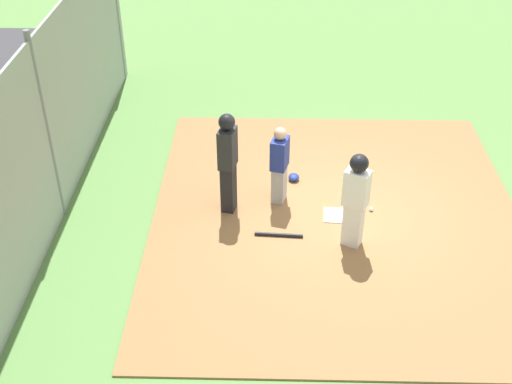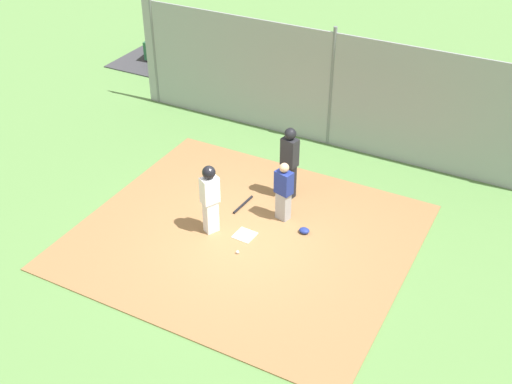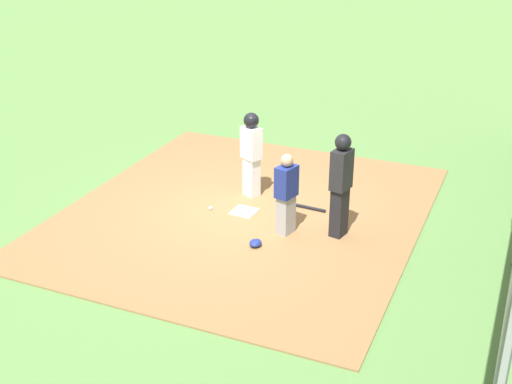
# 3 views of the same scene
# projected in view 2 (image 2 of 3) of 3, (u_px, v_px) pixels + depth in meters

# --- Properties ---
(ground_plane) EXTENTS (140.00, 140.00, 0.00)m
(ground_plane) POSITION_uv_depth(u_px,v_px,m) (245.00, 237.00, 14.31)
(ground_plane) COLOR #5B8947
(dirt_infield) EXTENTS (7.20, 6.40, 0.03)m
(dirt_infield) POSITION_uv_depth(u_px,v_px,m) (245.00, 236.00, 14.30)
(dirt_infield) COLOR olive
(dirt_infield) RESTS_ON ground_plane
(home_plate) EXTENTS (0.47, 0.47, 0.02)m
(home_plate) POSITION_uv_depth(u_px,v_px,m) (245.00, 235.00, 14.29)
(home_plate) COLOR white
(home_plate) RESTS_ON dirt_infield
(catcher) EXTENTS (0.43, 0.35, 1.48)m
(catcher) POSITION_uv_depth(u_px,v_px,m) (284.00, 191.00, 14.43)
(catcher) COLOR #9E9EA3
(catcher) RESTS_ON dirt_infield
(umpire) EXTENTS (0.43, 0.33, 1.87)m
(umpire) POSITION_uv_depth(u_px,v_px,m) (289.00, 161.00, 15.06)
(umpire) COLOR black
(umpire) RESTS_ON dirt_infield
(runner) EXTENTS (0.41, 0.46, 1.70)m
(runner) POSITION_uv_depth(u_px,v_px,m) (210.00, 195.00, 13.91)
(runner) COLOR silver
(runner) RESTS_ON dirt_infield
(baseball_bat) EXTENTS (0.11, 0.81, 0.06)m
(baseball_bat) POSITION_uv_depth(u_px,v_px,m) (243.00, 205.00, 15.25)
(baseball_bat) COLOR black
(baseball_bat) RESTS_ON dirt_infield
(catcher_mask) EXTENTS (0.24, 0.20, 0.12)m
(catcher_mask) POSITION_uv_depth(u_px,v_px,m) (304.00, 231.00, 14.35)
(catcher_mask) COLOR navy
(catcher_mask) RESTS_ON dirt_infield
(baseball) EXTENTS (0.07, 0.07, 0.07)m
(baseball) POSITION_uv_depth(u_px,v_px,m) (238.00, 252.00, 13.75)
(baseball) COLOR white
(baseball) RESTS_ON dirt_infield
(backstop_fence) EXTENTS (12.00, 0.10, 3.35)m
(backstop_fence) POSITION_uv_depth(u_px,v_px,m) (331.00, 91.00, 16.95)
(backstop_fence) COLOR #93999E
(backstop_fence) RESTS_ON ground_plane
(parking_lot) EXTENTS (18.00, 5.20, 0.04)m
(parking_lot) POSITION_uv_depth(u_px,v_px,m) (374.00, 90.00, 20.74)
(parking_lot) COLOR #38383D
(parking_lot) RESTS_ON ground_plane
(parked_car_silver) EXTENTS (4.32, 2.13, 1.28)m
(parked_car_silver) POSITION_uv_depth(u_px,v_px,m) (391.00, 76.00, 20.23)
(parked_car_silver) COLOR #B2B2B7
(parked_car_silver) RESTS_ON parking_lot
(parked_car_green) EXTENTS (4.41, 2.38, 1.28)m
(parked_car_green) POSITION_uv_depth(u_px,v_px,m) (207.00, 45.00, 22.41)
(parked_car_green) COLOR #235B38
(parked_car_green) RESTS_ON parking_lot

